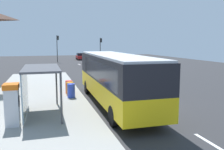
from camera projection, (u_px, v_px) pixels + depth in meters
ground_plane at (96, 76)px, 28.18m from camera, size 56.00×92.00×0.04m
sidewalk_platform at (38, 104)px, 14.97m from camera, size 6.20×30.00×0.18m
lane_stripe_seg_0 at (213, 144)px, 9.23m from camera, size 0.16×2.20×0.01m
lane_stripe_seg_1 at (155, 110)px, 13.98m from camera, size 0.16×2.20×0.01m
lane_stripe_seg_2 at (126, 93)px, 18.74m from camera, size 0.16×2.20×0.01m
lane_stripe_seg_3 at (109, 82)px, 23.49m from camera, size 0.16×2.20×0.01m
lane_stripe_seg_4 at (98, 76)px, 28.24m from camera, size 0.16×2.20×0.01m
lane_stripe_seg_5 at (90, 71)px, 33.00m from camera, size 0.16×2.20×0.01m
lane_stripe_seg_6 at (84, 67)px, 37.75m from camera, size 0.16×2.20×0.01m
lane_stripe_seg_7 at (79, 64)px, 42.50m from camera, size 0.16×2.20×0.01m
bus at (114, 76)px, 14.86m from camera, size 2.68×11.05×3.21m
white_van at (96, 59)px, 38.13m from camera, size 2.06×5.21×2.30m
sedan_near at (81, 56)px, 54.05m from camera, size 1.95×4.45×1.52m
sedan_far at (90, 60)px, 43.39m from camera, size 1.97×4.46×1.52m
ticket_machine at (12, 104)px, 10.72m from camera, size 0.66×0.76×1.94m
recycling_bin_blue at (71, 91)px, 16.31m from camera, size 0.52×0.52×0.95m
recycling_bin_orange at (70, 89)px, 16.97m from camera, size 0.52×0.52×0.95m
recycling_bin_red at (69, 87)px, 17.64m from camera, size 0.52×0.52×0.95m
traffic_light_near_side at (101, 46)px, 48.47m from camera, size 0.49×0.28×4.86m
traffic_light_far_side at (57, 45)px, 46.80m from camera, size 0.49×0.28×5.33m
bus_shelter at (35, 79)px, 12.26m from camera, size 1.80×4.00×2.50m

